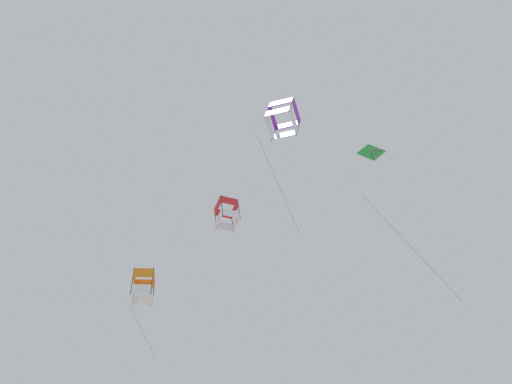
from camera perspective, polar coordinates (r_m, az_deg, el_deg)
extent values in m
cube|color=purple|center=(34.10, 2.19, 7.86)|extent=(1.36, 0.71, 0.63)
cube|color=purple|center=(34.51, 2.80, 5.89)|extent=(1.36, 0.71, 0.63)
cube|color=purple|center=(34.16, 3.54, 7.10)|extent=(0.43, 1.44, 1.24)
cube|color=purple|center=(34.45, 1.46, 6.64)|extent=(0.43, 1.44, 1.24)
cube|color=white|center=(32.89, 1.89, 7.07)|extent=(1.36, 0.71, 0.63)
cube|color=white|center=(33.32, 2.52, 5.04)|extent=(1.36, 0.71, 0.63)
cube|color=white|center=(32.96, 3.29, 6.28)|extent=(0.43, 1.44, 1.24)
cube|color=white|center=(33.25, 1.13, 5.81)|extent=(0.43, 1.44, 1.24)
cylinder|color=#332D28|center=(33.35, 3.12, 7.71)|extent=(0.33, 1.05, 1.85)
cylinder|color=#332D28|center=(33.64, 0.98, 7.23)|extent=(0.33, 1.05, 1.85)
cylinder|color=#332D28|center=(33.78, 3.72, 5.70)|extent=(0.33, 1.05, 1.85)
cylinder|color=#332D28|center=(34.07, 1.61, 5.24)|extent=(0.33, 1.05, 1.85)
cylinder|color=#47474C|center=(31.90, 1.88, 0.85)|extent=(1.94, 0.49, 5.54)
cube|color=red|center=(37.15, -2.33, -0.79)|extent=(1.01, 0.66, 0.54)
cube|color=red|center=(37.79, -2.90, -1.91)|extent=(1.01, 0.66, 0.54)
cube|color=red|center=(37.63, -1.88, -1.52)|extent=(0.58, 1.03, 0.82)
cube|color=red|center=(37.32, -3.36, -1.18)|extent=(0.58, 1.03, 0.82)
cube|color=white|center=(36.39, -2.20, -1.89)|extent=(1.01, 0.66, 0.54)
cube|color=white|center=(37.05, -2.78, -3.01)|extent=(1.01, 0.66, 0.54)
cube|color=white|center=(36.88, -1.74, -2.62)|extent=(0.58, 1.03, 0.82)
cube|color=white|center=(36.56, -3.25, -2.28)|extent=(0.58, 1.03, 0.82)
cylinder|color=#332D28|center=(36.93, -1.51, -1.50)|extent=(0.28, 0.47, 1.62)
cylinder|color=#332D28|center=(36.62, -3.02, -1.16)|extent=(0.28, 0.47, 1.62)
cylinder|color=#332D28|center=(37.58, -2.10, -2.62)|extent=(0.28, 0.47, 1.62)
cylinder|color=#332D28|center=(37.27, -3.59, -2.29)|extent=(0.28, 0.47, 1.62)
cube|color=orange|center=(31.87, -9.84, -6.98)|extent=(0.94, 0.23, 0.50)
cube|color=orange|center=(32.63, -9.71, -7.94)|extent=(0.94, 0.23, 0.50)
cube|color=orange|center=(32.20, -8.94, -7.50)|extent=(0.16, 1.00, 0.64)
cube|color=orange|center=(32.31, -10.60, -7.43)|extent=(0.16, 1.00, 0.64)
cube|color=white|center=(31.35, -10.03, -8.36)|extent=(0.94, 0.23, 0.50)
cube|color=white|center=(32.12, -9.89, -9.31)|extent=(0.94, 0.23, 0.50)
cube|color=white|center=(31.67, -9.11, -8.88)|extent=(0.16, 1.00, 0.64)
cube|color=white|center=(31.79, -10.80, -8.80)|extent=(0.16, 1.00, 0.64)
cylinder|color=#332D28|center=(31.55, -9.08, -7.70)|extent=(0.07, 0.28, 1.49)
cylinder|color=#332D28|center=(31.67, -10.78, -7.63)|extent=(0.07, 0.28, 1.49)
cylinder|color=#332D28|center=(32.32, -8.97, -8.65)|extent=(0.07, 0.28, 1.49)
cylinder|color=#332D28|center=(32.43, -10.63, -8.58)|extent=(0.07, 0.28, 1.49)
cylinder|color=#47474C|center=(31.77, -9.94, -11.91)|extent=(1.51, 0.02, 2.61)
cube|color=green|center=(32.70, 10.06, 3.45)|extent=(1.46, 0.52, 1.38)
cylinder|color=#DB2D93|center=(32.70, 10.08, 3.49)|extent=(0.35, 0.79, 1.50)
cylinder|color=#DB2D93|center=(32.80, 10.01, 3.58)|extent=(1.18, 0.16, 0.03)
cylinder|color=#47474C|center=(31.71, 13.09, -4.34)|extent=(3.56, 2.41, 7.30)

